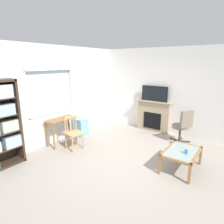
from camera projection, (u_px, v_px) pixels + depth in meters
ground at (127, 161)px, 4.67m from camera, size 5.92×5.82×0.02m
wall_back_with_window at (58, 95)px, 5.71m from camera, size 4.92×0.15×2.77m
wall_right at (168, 91)px, 6.30m from camera, size 0.12×5.02×2.77m
desk_under_window at (61, 123)px, 5.52m from camera, size 0.90×0.39×0.76m
wooden_chair at (73, 132)px, 5.24m from camera, size 0.48×0.46×0.90m
plastic_drawer_unit at (80, 127)px, 6.25m from camera, size 0.35×0.40×0.56m
fireplace at (153, 116)px, 6.61m from camera, size 0.26×1.21×1.05m
tv at (154, 94)px, 6.41m from camera, size 0.06×0.89×0.50m
office_chair at (183, 125)px, 5.58m from camera, size 0.61×0.62×1.00m
coffee_table at (182, 153)px, 4.23m from camera, size 0.98×0.66×0.43m
sippy_cup at (186, 151)px, 4.08m from camera, size 0.07×0.07×0.09m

